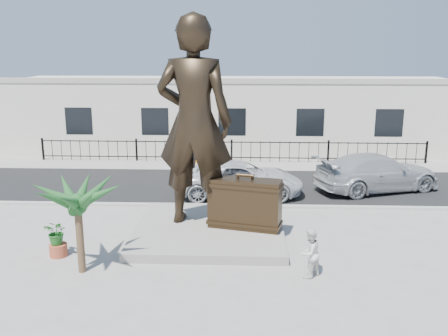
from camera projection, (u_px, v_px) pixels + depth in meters
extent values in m
plane|color=#9E9991|center=(222.00, 251.00, 16.31)|extent=(100.00, 100.00, 0.00)
cube|color=black|center=(229.00, 184.00, 24.07)|extent=(40.00, 7.00, 0.01)
cube|color=#A5A399|center=(226.00, 206.00, 20.66)|extent=(40.00, 0.25, 0.12)
cube|color=#9E9991|center=(231.00, 165.00, 27.95)|extent=(40.00, 2.50, 0.02)
cube|color=gray|center=(209.00, 230.00, 17.75)|extent=(5.20, 5.20, 0.30)
cube|color=black|center=(232.00, 152.00, 28.58)|extent=(22.00, 0.10, 1.20)
cube|color=silver|center=(233.00, 114.00, 32.27)|extent=(28.00, 7.00, 4.40)
imported|color=black|center=(194.00, 122.00, 17.27)|extent=(2.90, 2.13, 7.30)
cube|color=#312314|center=(245.00, 204.00, 17.35)|extent=(2.61, 1.38, 1.76)
imported|color=white|center=(310.00, 253.00, 14.33)|extent=(0.90, 0.90, 1.47)
imported|color=silver|center=(241.00, 179.00, 22.07)|extent=(5.60, 2.85, 1.51)
imported|color=#A5A9AA|center=(377.00, 172.00, 22.91)|extent=(6.28, 4.17, 1.69)
imported|color=orange|center=(199.00, 146.00, 28.15)|extent=(1.45, 1.27, 1.95)
cylinder|color=#A5462B|center=(58.00, 250.00, 15.87)|extent=(0.56, 0.56, 0.40)
imported|color=#1D5B1E|center=(57.00, 232.00, 15.73)|extent=(0.85, 0.77, 0.81)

